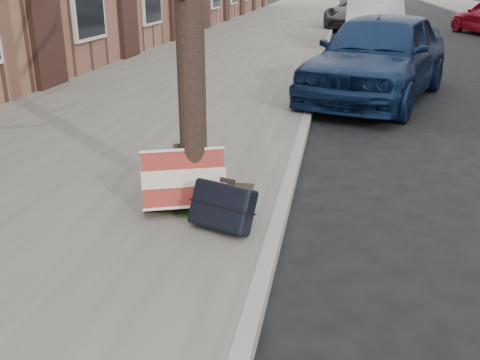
% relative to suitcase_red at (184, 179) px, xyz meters
% --- Properties ---
extents(ground, '(120.00, 120.00, 0.00)m').
position_rel_suitcase_red_xyz_m(ground, '(2.11, -0.94, -0.40)').
color(ground, black).
rests_on(ground, ground).
extents(near_sidewalk, '(5.00, 70.00, 0.12)m').
position_rel_suitcase_red_xyz_m(near_sidewalk, '(-1.59, 14.06, -0.34)').
color(near_sidewalk, gray).
rests_on(near_sidewalk, ground).
extents(dirt_patch, '(0.85, 0.85, 0.02)m').
position_rel_suitcase_red_xyz_m(dirt_patch, '(0.11, 0.26, -0.27)').
color(dirt_patch, black).
rests_on(dirt_patch, near_sidewalk).
extents(suitcase_red, '(0.81, 0.62, 0.56)m').
position_rel_suitcase_red_xyz_m(suitcase_red, '(0.00, 0.00, 0.00)').
color(suitcase_red, maroon).
rests_on(suitcase_red, near_sidewalk).
extents(suitcase_navy, '(0.61, 0.48, 0.42)m').
position_rel_suitcase_red_xyz_m(suitcase_navy, '(0.43, -0.35, -0.07)').
color(suitcase_navy, black).
rests_on(suitcase_navy, near_sidewalk).
extents(car_near_front, '(3.11, 4.86, 1.54)m').
position_rel_suitcase_red_xyz_m(car_near_front, '(1.95, 5.58, 0.37)').
color(car_near_front, '#0D1F44').
rests_on(car_near_front, ground).
extents(car_near_mid, '(1.66, 4.71, 1.55)m').
position_rel_suitcase_red_xyz_m(car_near_mid, '(2.18, 13.01, 0.38)').
color(car_near_mid, '#A4A5AC').
rests_on(car_near_mid, ground).
extents(car_near_back, '(3.18, 5.18, 1.34)m').
position_rel_suitcase_red_xyz_m(car_near_back, '(1.96, 19.45, 0.27)').
color(car_near_back, '#3A3A3F').
rests_on(car_near_back, ground).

